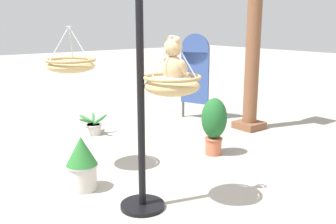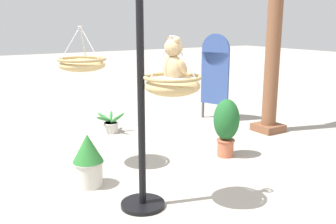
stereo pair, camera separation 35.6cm
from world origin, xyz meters
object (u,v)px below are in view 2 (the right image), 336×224
object	(u,v)px
display_pole_central	(142,134)
greenhouse_pillar_right	(273,53)
teddy_bear	(174,64)
potted_plant_bushy_green	(226,124)
potted_plant_flowering_red	(111,125)
potted_plant_fern_front	(88,159)
display_sign_board	(215,70)
hanging_basket_left_high	(82,64)
hanging_basket_with_teddy	(172,84)

from	to	relation	value
display_pole_central	greenhouse_pillar_right	bearing A→B (deg)	112.25
teddy_bear	potted_plant_bushy_green	xyz separation A→B (m)	(-0.84, 1.39, -0.97)
teddy_bear	potted_plant_flowering_red	bearing A→B (deg)	169.18
potted_plant_flowering_red	display_pole_central	bearing A→B (deg)	-17.03
potted_plant_fern_front	potted_plant_flowering_red	distance (m)	2.15
display_pole_central	potted_plant_flowering_red	size ratio (longest dim) A/B	4.66
display_pole_central	potted_plant_fern_front	world-z (taller)	display_pole_central
teddy_bear	display_sign_board	size ratio (longest dim) A/B	0.27
display_pole_central	potted_plant_flowering_red	xyz separation A→B (m)	(-2.61, 0.80, -0.62)
display_pole_central	greenhouse_pillar_right	world-z (taller)	greenhouse_pillar_right
potted_plant_fern_front	hanging_basket_left_high	bearing A→B (deg)	161.80
hanging_basket_left_high	display_sign_board	bearing A→B (deg)	110.36
potted_plant_flowering_red	potted_plant_bushy_green	bearing A→B (deg)	24.17
hanging_basket_left_high	potted_plant_bushy_green	xyz separation A→B (m)	(0.61, 1.76, -0.86)
hanging_basket_with_teddy	hanging_basket_left_high	world-z (taller)	hanging_basket_left_high
hanging_basket_with_teddy	potted_plant_flowering_red	xyz separation A→B (m)	(-2.76, 0.55, -1.10)
hanging_basket_with_teddy	greenhouse_pillar_right	bearing A→B (deg)	116.47
hanging_basket_left_high	display_pole_central	bearing A→B (deg)	4.24
display_pole_central	display_sign_board	size ratio (longest dim) A/B	1.51
greenhouse_pillar_right	potted_plant_bushy_green	xyz separation A→B (m)	(0.57, -1.43, -0.86)
potted_plant_bushy_green	display_sign_board	size ratio (longest dim) A/B	0.50
teddy_bear	potted_plant_flowering_red	distance (m)	3.09
hanging_basket_left_high	potted_plant_bushy_green	bearing A→B (deg)	70.82
display_pole_central	potted_plant_fern_front	xyz separation A→B (m)	(-0.76, -0.28, -0.44)
greenhouse_pillar_right	display_sign_board	distance (m)	1.21
display_pole_central	potted_plant_flowering_red	bearing A→B (deg)	162.97
display_pole_central	teddy_bear	size ratio (longest dim) A/B	5.58
potted_plant_fern_front	potted_plant_flowering_red	bearing A→B (deg)	149.87
potted_plant_bushy_green	display_sign_board	xyz separation A→B (m)	(-1.69, 1.16, 0.49)
greenhouse_pillar_right	potted_plant_flowering_red	distance (m)	2.91
display_pole_central	display_sign_board	distance (m)	3.70
display_pole_central	potted_plant_bushy_green	size ratio (longest dim) A/B	3.03
potted_plant_flowering_red	potted_plant_bushy_green	distance (m)	2.13
hanging_basket_left_high	potted_plant_fern_front	size ratio (longest dim) A/B	0.96
hanging_basket_with_teddy	potted_plant_fern_front	size ratio (longest dim) A/B	0.92
hanging_basket_left_high	potted_plant_flowering_red	bearing A→B (deg)	145.58
hanging_basket_with_teddy	display_sign_board	world-z (taller)	hanging_basket_with_teddy
teddy_bear	greenhouse_pillar_right	distance (m)	3.16
hanging_basket_with_teddy	display_pole_central	bearing A→B (deg)	-120.96
hanging_basket_with_teddy	potted_plant_bushy_green	size ratio (longest dim) A/B	0.69
hanging_basket_with_teddy	greenhouse_pillar_right	xyz separation A→B (m)	(-1.41, 2.84, 0.08)
hanging_basket_with_teddy	hanging_basket_left_high	size ratio (longest dim) A/B	0.96
greenhouse_pillar_right	potted_plant_flowering_red	bearing A→B (deg)	-120.44
teddy_bear	hanging_basket_left_high	bearing A→B (deg)	-165.77
potted_plant_flowering_red	potted_plant_fern_front	bearing A→B (deg)	-30.13
display_pole_central	hanging_basket_left_high	size ratio (longest dim) A/B	4.20
display_pole_central	potted_plant_flowering_red	world-z (taller)	display_pole_central
potted_plant_fern_front	display_sign_board	xyz separation A→B (m)	(-1.63, 3.09, 0.63)
hanging_basket_with_teddy	potted_plant_fern_front	distance (m)	1.40
hanging_basket_with_teddy	display_sign_board	distance (m)	3.62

